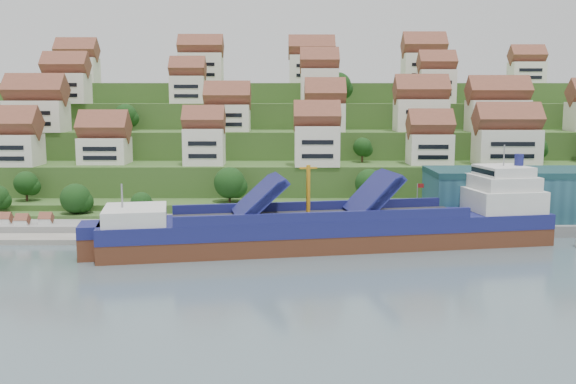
{
  "coord_description": "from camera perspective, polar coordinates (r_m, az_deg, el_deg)",
  "views": [
    {
      "loc": [
        -7.28,
        -111.49,
        26.14
      ],
      "look_at": [
        -6.8,
        14.0,
        8.0
      ],
      "focal_mm": 40.0,
      "sensor_mm": 36.0,
      "label": 1
    }
  ],
  "objects": [
    {
      "name": "hillside_village",
      "position": [
        171.82,
        2.47,
        7.58
      ],
      "size": [
        156.84,
        62.91,
        29.08
      ],
      "color": "white",
      "rests_on": "ground"
    },
    {
      "name": "hillside",
      "position": [
        215.72,
        1.72,
        4.11
      ],
      "size": [
        260.0,
        128.0,
        31.0
      ],
      "color": "#2D4C1E",
      "rests_on": "ground"
    },
    {
      "name": "beach_huts",
      "position": [
        135.27,
        -23.18,
        -2.68
      ],
      "size": [
        14.4,
        3.7,
        2.2
      ],
      "color": "white",
      "rests_on": "pebble_beach"
    },
    {
      "name": "flagpole",
      "position": [
        125.6,
        11.45,
        -0.76
      ],
      "size": [
        1.28,
        0.16,
        8.0
      ],
      "color": "gray",
      "rests_on": "quay"
    },
    {
      "name": "hillside_trees",
      "position": [
        155.32,
        -0.74,
        4.48
      ],
      "size": [
        142.41,
        62.22,
        31.03
      ],
      "color": "#194115",
      "rests_on": "ground"
    },
    {
      "name": "ground",
      "position": [
        114.74,
        3.44,
        -4.96
      ],
      "size": [
        300.0,
        300.0,
        0.0
      ],
      "primitive_type": "plane",
      "color": "slate",
      "rests_on": "ground"
    },
    {
      "name": "quay",
      "position": [
        131.79,
        11.75,
        -2.9
      ],
      "size": [
        180.0,
        14.0,
        2.2
      ],
      "primitive_type": "cube",
      "color": "gray",
      "rests_on": "ground"
    },
    {
      "name": "cargo_ship",
      "position": [
        114.9,
        4.89,
        -3.24
      ],
      "size": [
        80.73,
        26.18,
        17.72
      ],
      "rotation": [
        0.0,
        0.0,
        0.18
      ],
      "color": "#552B1A",
      "rests_on": "ground"
    },
    {
      "name": "pebble_beach",
      "position": [
        135.94,
        -22.16,
        -3.26
      ],
      "size": [
        45.0,
        20.0,
        1.0
      ],
      "primitive_type": "cube",
      "color": "gray",
      "rests_on": "ground"
    }
  ]
}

